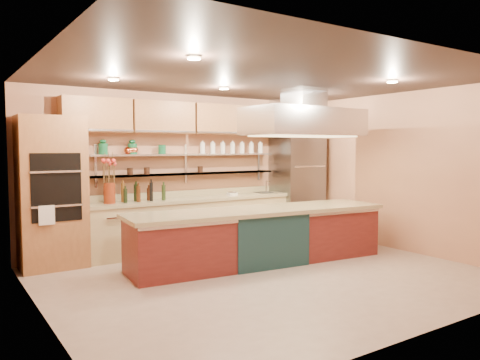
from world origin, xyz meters
TOP-DOWN VIEW (x-y plane):
  - floor at (0.00, 0.00)m, footprint 6.00×5.00m
  - ceiling at (0.00, 0.00)m, footprint 6.00×5.00m
  - wall_back at (0.00, 2.50)m, footprint 6.00×0.04m
  - wall_front at (0.00, -2.50)m, footprint 6.00×0.04m
  - wall_left at (-3.00, 0.00)m, footprint 0.04×5.00m
  - wall_right at (3.00, 0.00)m, footprint 0.04×5.00m
  - oven_stack at (-2.45, 2.18)m, footprint 0.95×0.64m
  - refrigerator at (2.35, 2.14)m, footprint 0.95×0.72m
  - back_counter at (-0.05, 2.20)m, footprint 3.84×0.64m
  - wall_shelf_lower at (-0.05, 2.37)m, footprint 3.60×0.26m
  - wall_shelf_upper at (-0.05, 2.37)m, footprint 3.60×0.26m
  - upper_cabinets at (0.00, 2.32)m, footprint 4.60×0.36m
  - range_hood at (1.24, 0.68)m, footprint 2.00×1.00m
  - ceiling_downlights at (0.00, 0.20)m, footprint 4.00×2.80m
  - island at (0.34, 0.68)m, footprint 4.21×1.31m
  - flower_vase at (-1.58, 2.15)m, footprint 0.20×0.20m
  - oil_bottle_cluster at (-1.00, 2.15)m, footprint 0.82×0.36m
  - kitchen_scale at (0.76, 2.15)m, footprint 0.18×0.14m
  - bar_faucet at (1.63, 2.25)m, footprint 0.04×0.04m
  - copper_kettle at (-1.17, 2.37)m, footprint 0.21×0.21m
  - green_canister at (-0.56, 2.37)m, footprint 0.16×0.16m

SIDE VIEW (x-z plane):
  - floor at x=0.00m, z-range -0.02..0.00m
  - island at x=0.34m, z-range 0.00..0.87m
  - back_counter at x=-0.05m, z-range 0.00..0.93m
  - kitchen_scale at x=0.76m, z-range 0.93..1.03m
  - bar_faucet at x=1.63m, z-range 0.93..1.15m
  - refrigerator at x=2.35m, z-range 0.00..2.10m
  - oil_bottle_cluster at x=-1.00m, z-range 0.93..1.19m
  - flower_vase at x=-1.58m, z-range 0.93..1.26m
  - oven_stack at x=-2.45m, z-range 0.00..2.30m
  - wall_shelf_lower at x=-0.05m, z-range 1.34..1.36m
  - wall_back at x=0.00m, z-range 0.00..2.80m
  - wall_front at x=0.00m, z-range 0.00..2.80m
  - wall_left at x=-3.00m, z-range 0.00..2.80m
  - wall_right at x=3.00m, z-range 0.00..2.80m
  - wall_shelf_upper at x=-0.05m, z-range 1.69..1.71m
  - copper_kettle at x=-1.17m, z-range 1.71..1.84m
  - green_canister at x=-0.56m, z-range 1.71..1.87m
  - range_hood at x=1.24m, z-range 2.02..2.48m
  - upper_cabinets at x=0.00m, z-range 2.08..2.62m
  - ceiling_downlights at x=0.00m, z-range 2.76..2.78m
  - ceiling at x=0.00m, z-range 2.79..2.81m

